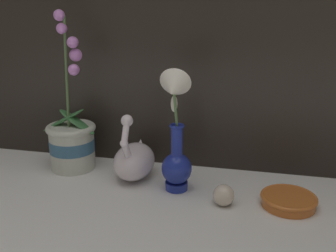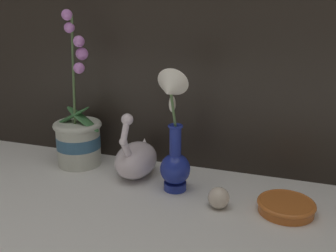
# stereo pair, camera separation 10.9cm
# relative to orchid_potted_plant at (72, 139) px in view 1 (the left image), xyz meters

# --- Properties ---
(ground_plane) EXTENTS (2.80, 2.80, 0.00)m
(ground_plane) POSITION_rel_orchid_potted_plant_xyz_m (0.33, -0.18, -0.10)
(ground_plane) COLOR silver
(orchid_potted_plant) EXTENTS (0.19, 0.15, 0.48)m
(orchid_potted_plant) POSITION_rel_orchid_potted_plant_xyz_m (0.00, 0.00, 0.00)
(orchid_potted_plant) COLOR beige
(orchid_potted_plant) RESTS_ON ground_plane
(swan_figurine) EXTENTS (0.12, 0.19, 0.21)m
(swan_figurine) POSITION_rel_orchid_potted_plant_xyz_m (0.21, -0.02, -0.04)
(swan_figurine) COLOR white
(swan_figurine) RESTS_ON ground_plane
(blue_vase) EXTENTS (0.08, 0.13, 0.35)m
(blue_vase) POSITION_rel_orchid_potted_plant_xyz_m (0.35, -0.09, 0.04)
(blue_vase) COLOR navy
(blue_vase) RESTS_ON ground_plane
(glass_sphere) EXTENTS (0.06, 0.06, 0.06)m
(glass_sphere) POSITION_rel_orchid_potted_plant_xyz_m (0.48, -0.14, -0.07)
(glass_sphere) COLOR beige
(glass_sphere) RESTS_ON ground_plane
(amber_dish) EXTENTS (0.14, 0.14, 0.03)m
(amber_dish) POSITION_rel_orchid_potted_plant_xyz_m (0.65, -0.10, -0.08)
(amber_dish) COLOR #C66628
(amber_dish) RESTS_ON ground_plane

